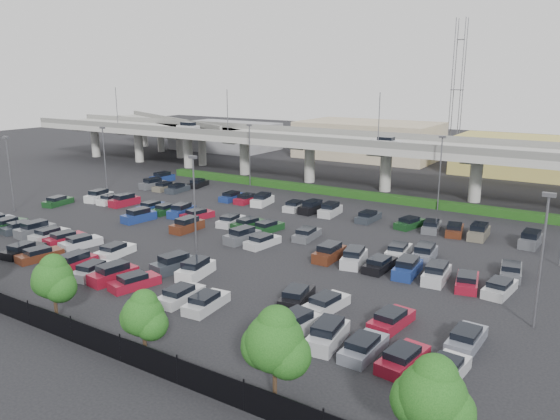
% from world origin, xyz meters
% --- Properties ---
extents(ground, '(280.00, 280.00, 0.00)m').
position_xyz_m(ground, '(0.00, 0.00, 0.00)').
color(ground, black).
extents(overpass, '(150.00, 13.00, 15.80)m').
position_xyz_m(overpass, '(-0.25, 31.99, 6.97)').
color(overpass, '#9B9C93').
rests_on(overpass, ground).
extents(on_ramp, '(50.93, 30.13, 8.80)m').
position_xyz_m(on_ramp, '(-52.10, 43.05, 6.86)').
color(on_ramp, '#9B9C93').
rests_on(on_ramp, ground).
extents(hedge, '(66.00, 1.60, 1.10)m').
position_xyz_m(hedge, '(0.00, 25.00, 0.55)').
color(hedge, '#183C11').
rests_on(hedge, ground).
extents(fence, '(70.00, 0.10, 2.00)m').
position_xyz_m(fence, '(-0.05, -28.00, 0.90)').
color(fence, black).
rests_on(fence, ground).
extents(tree_row, '(65.07, 3.66, 5.94)m').
position_xyz_m(tree_row, '(0.70, -26.53, 3.52)').
color(tree_row, '#332316').
rests_on(tree_row, ground).
extents(parked_cars, '(63.06, 41.70, 1.67)m').
position_xyz_m(parked_cars, '(-0.79, -3.39, 0.63)').
color(parked_cars, white).
rests_on(parked_cars, ground).
extents(light_poles, '(66.90, 48.38, 10.30)m').
position_xyz_m(light_poles, '(-4.13, 2.00, 6.24)').
color(light_poles, '#55545A').
rests_on(light_poles, ground).
extents(distant_buildings, '(138.00, 24.00, 9.00)m').
position_xyz_m(distant_buildings, '(12.38, 61.81, 3.74)').
color(distant_buildings, slate).
rests_on(distant_buildings, ground).
extents(comm_tower, '(2.40, 2.40, 30.00)m').
position_xyz_m(comm_tower, '(4.00, 74.00, 15.61)').
color(comm_tower, '#55545A').
rests_on(comm_tower, ground).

